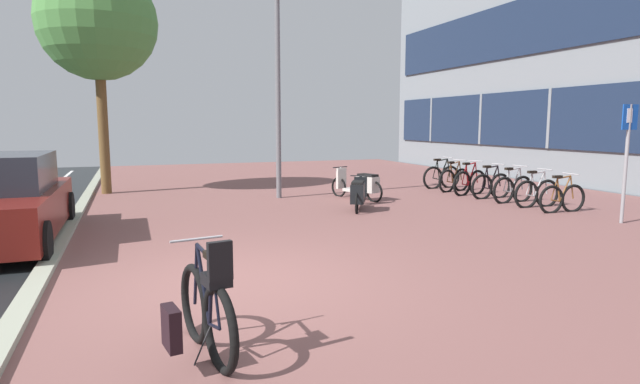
{
  "coord_description": "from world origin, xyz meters",
  "views": [
    {
      "loc": [
        -1.22,
        -6.38,
        2.02
      ],
      "look_at": [
        1.61,
        1.32,
        0.93
      ],
      "focal_mm": 29.0,
      "sensor_mm": 36.0,
      "label": 1
    }
  ],
  "objects": [
    {
      "name": "ground",
      "position": [
        1.43,
        0.0,
        -0.02
      ],
      "size": [
        21.0,
        40.0,
        0.13
      ],
      "color": "black"
    },
    {
      "name": "bicycle_foreground",
      "position": [
        -0.68,
        -2.0,
        0.4
      ],
      "size": [
        0.6,
        1.44,
        1.13
      ],
      "color": "black",
      "rests_on": "ground"
    },
    {
      "name": "bicycle_rack_00",
      "position": [
        7.99,
        2.65,
        0.33
      ],
      "size": [
        1.29,
        0.48,
        0.92
      ],
      "color": "black",
      "rests_on": "ground"
    },
    {
      "name": "bicycle_rack_01",
      "position": [
        7.99,
        3.44,
        0.34
      ],
      "size": [
        1.32,
        0.48,
        0.97
      ],
      "color": "black",
      "rests_on": "ground"
    },
    {
      "name": "bicycle_rack_02",
      "position": [
        7.96,
        4.24,
        0.35
      ],
      "size": [
        1.36,
        0.48,
        0.98
      ],
      "color": "black",
      "rests_on": "ground"
    },
    {
      "name": "bicycle_rack_03",
      "position": [
        7.91,
        5.03,
        0.34
      ],
      "size": [
        1.33,
        0.48,
        0.98
      ],
      "color": "black",
      "rests_on": "ground"
    },
    {
      "name": "bicycle_rack_04",
      "position": [
        7.8,
        5.82,
        0.35
      ],
      "size": [
        1.36,
        0.49,
        1.01
      ],
      "color": "black",
      "rests_on": "ground"
    },
    {
      "name": "bicycle_rack_05",
      "position": [
        7.83,
        6.62,
        0.34
      ],
      "size": [
        1.33,
        0.5,
        0.98
      ],
      "color": "black",
      "rests_on": "ground"
    },
    {
      "name": "bicycle_rack_06",
      "position": [
        7.9,
        7.41,
        0.35
      ],
      "size": [
        1.39,
        0.48,
        1.01
      ],
      "color": "black",
      "rests_on": "ground"
    },
    {
      "name": "scooter_near",
      "position": [
        4.49,
        6.05,
        0.4
      ],
      "size": [
        0.87,
        1.81,
        0.86
      ],
      "color": "black",
      "rests_on": "ground"
    },
    {
      "name": "scooter_mid",
      "position": [
        3.76,
        4.56,
        0.38
      ],
      "size": [
        0.99,
        1.61,
        0.77
      ],
      "color": "black",
      "rests_on": "ground"
    },
    {
      "name": "parked_car_near",
      "position": [
        -3.34,
        3.61,
        0.7
      ],
      "size": [
        1.93,
        4.39,
        1.5
      ],
      "color": "maroon",
      "rests_on": "ground"
    },
    {
      "name": "parking_sign",
      "position": [
        8.13,
        1.22,
        1.49
      ],
      "size": [
        0.4,
        0.07,
        2.39
      ],
      "color": "gray",
      "rests_on": "ground"
    },
    {
      "name": "lamp_post",
      "position": [
        2.54,
        7.12,
        3.05
      ],
      "size": [
        0.2,
        0.52,
        5.47
      ],
      "color": "slate",
      "rests_on": "ground"
    },
    {
      "name": "street_tree",
      "position": [
        -1.92,
        9.72,
        4.82
      ],
      "size": [
        3.26,
        3.26,
        6.47
      ],
      "color": "brown",
      "rests_on": "ground"
    }
  ]
}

